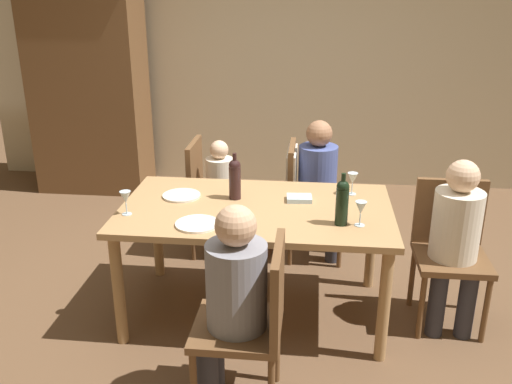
{
  "coord_description": "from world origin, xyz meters",
  "views": [
    {
      "loc": [
        0.35,
        -3.25,
        2.1
      ],
      "look_at": [
        0.0,
        0.0,
        0.86
      ],
      "focal_mm": 39.49,
      "sensor_mm": 36.0,
      "label": 1
    }
  ],
  "objects_px": {
    "dining_table": "(256,219)",
    "chair_right_end": "(450,243)",
    "wine_glass_centre": "(126,198)",
    "person_man_bearded": "(231,295)",
    "chair_far_right": "(301,185)",
    "person_man_guest": "(456,234)",
    "chair_far_left": "(209,189)",
    "armoire_cabinet": "(89,84)",
    "wine_glass_near_left": "(361,209)",
    "handbag": "(264,240)",
    "chair_near": "(254,316)",
    "wine_bottle_tall_green": "(235,178)",
    "dinner_plate_guest_left": "(182,195)",
    "dinner_plate_host": "(197,224)",
    "wine_bottle_dark_red": "(342,201)",
    "person_child_small": "(223,186)",
    "person_woman_host": "(321,180)",
    "wine_glass_near_right": "(353,179)"
  },
  "relations": [
    {
      "from": "chair_near",
      "to": "wine_bottle_dark_red",
      "type": "bearing_deg",
      "value": -33.13
    },
    {
      "from": "chair_far_right",
      "to": "person_man_guest",
      "type": "relative_size",
      "value": 0.83
    },
    {
      "from": "person_man_bearded",
      "to": "chair_near",
      "type": "bearing_deg",
      "value": -90.0
    },
    {
      "from": "person_man_bearded",
      "to": "person_man_guest",
      "type": "bearing_deg",
      "value": -55.9
    },
    {
      "from": "armoire_cabinet",
      "to": "wine_glass_near_left",
      "type": "xyz_separation_m",
      "value": [
        2.58,
        -2.46,
        -0.23
      ]
    },
    {
      "from": "chair_near",
      "to": "person_man_guest",
      "type": "height_order",
      "value": "person_man_guest"
    },
    {
      "from": "person_child_small",
      "to": "wine_bottle_dark_red",
      "type": "bearing_deg",
      "value": 39.01
    },
    {
      "from": "person_woman_host",
      "to": "person_child_small",
      "type": "bearing_deg",
      "value": -90.0
    },
    {
      "from": "wine_bottle_tall_green",
      "to": "chair_right_end",
      "type": "bearing_deg",
      "value": -1.8
    },
    {
      "from": "person_child_small",
      "to": "dinner_plate_host",
      "type": "xyz_separation_m",
      "value": [
        0.05,
        -1.19,
        0.21
      ]
    },
    {
      "from": "chair_far_left",
      "to": "handbag",
      "type": "relative_size",
      "value": 3.29
    },
    {
      "from": "wine_glass_centre",
      "to": "person_man_bearded",
      "type": "bearing_deg",
      "value": -42.2
    },
    {
      "from": "dining_table",
      "to": "wine_bottle_dark_red",
      "type": "bearing_deg",
      "value": -21.96
    },
    {
      "from": "person_man_guest",
      "to": "wine_bottle_dark_red",
      "type": "bearing_deg",
      "value": 14.6
    },
    {
      "from": "armoire_cabinet",
      "to": "person_man_bearded",
      "type": "relative_size",
      "value": 1.94
    },
    {
      "from": "chair_right_end",
      "to": "wine_bottle_tall_green",
      "type": "height_order",
      "value": "wine_bottle_tall_green"
    },
    {
      "from": "person_man_guest",
      "to": "dinner_plate_host",
      "type": "bearing_deg",
      "value": 10.58
    },
    {
      "from": "chair_far_right",
      "to": "handbag",
      "type": "bearing_deg",
      "value": -90.0
    },
    {
      "from": "person_man_bearded",
      "to": "person_man_guest",
      "type": "height_order",
      "value": "person_man_bearded"
    },
    {
      "from": "chair_near",
      "to": "wine_bottle_dark_red",
      "type": "xyz_separation_m",
      "value": [
        0.43,
        0.67,
        0.37
      ]
    },
    {
      "from": "chair_near",
      "to": "person_man_bearded",
      "type": "relative_size",
      "value": 0.82
    },
    {
      "from": "person_woman_host",
      "to": "person_man_bearded",
      "type": "relative_size",
      "value": 0.99
    },
    {
      "from": "wine_bottle_dark_red",
      "to": "wine_bottle_tall_green",
      "type": "bearing_deg",
      "value": 153.13
    },
    {
      "from": "chair_right_end",
      "to": "armoire_cabinet",
      "type": "bearing_deg",
      "value": -34.17
    },
    {
      "from": "wine_glass_near_right",
      "to": "person_child_small",
      "type": "bearing_deg",
      "value": 148.77
    },
    {
      "from": "dining_table",
      "to": "chair_right_end",
      "type": "xyz_separation_m",
      "value": [
        1.23,
        0.09,
        -0.14
      ]
    },
    {
      "from": "dinner_plate_guest_left",
      "to": "chair_far_right",
      "type": "bearing_deg",
      "value": 44.39
    },
    {
      "from": "dining_table",
      "to": "person_man_guest",
      "type": "bearing_deg",
      "value": -1.2
    },
    {
      "from": "person_woman_host",
      "to": "dinner_plate_host",
      "type": "bearing_deg",
      "value": -31.15
    },
    {
      "from": "chair_far_left",
      "to": "armoire_cabinet",
      "type": "bearing_deg",
      "value": -132.79
    },
    {
      "from": "wine_bottle_tall_green",
      "to": "wine_glass_centre",
      "type": "bearing_deg",
      "value": -151.62
    },
    {
      "from": "chair_right_end",
      "to": "dinner_plate_guest_left",
      "type": "bearing_deg",
      "value": -1.29
    },
    {
      "from": "handbag",
      "to": "person_man_guest",
      "type": "bearing_deg",
      "value": -35.53
    },
    {
      "from": "person_man_bearded",
      "to": "wine_bottle_dark_red",
      "type": "height_order",
      "value": "person_man_bearded"
    },
    {
      "from": "armoire_cabinet",
      "to": "wine_glass_near_left",
      "type": "bearing_deg",
      "value": -43.68
    },
    {
      "from": "dining_table",
      "to": "chair_far_right",
      "type": "bearing_deg",
      "value": 73.55
    },
    {
      "from": "person_man_guest",
      "to": "handbag",
      "type": "relative_size",
      "value": 3.96
    },
    {
      "from": "chair_right_end",
      "to": "wine_glass_near_left",
      "type": "bearing_deg",
      "value": 26.83
    },
    {
      "from": "chair_near",
      "to": "handbag",
      "type": "bearing_deg",
      "value": 3.9
    },
    {
      "from": "armoire_cabinet",
      "to": "dinner_plate_guest_left",
      "type": "height_order",
      "value": "armoire_cabinet"
    },
    {
      "from": "person_child_small",
      "to": "wine_bottle_tall_green",
      "type": "relative_size",
      "value": 3.05
    },
    {
      "from": "armoire_cabinet",
      "to": "chair_near",
      "type": "xyz_separation_m",
      "value": [
        2.04,
        -3.12,
        -0.56
      ]
    },
    {
      "from": "wine_bottle_dark_red",
      "to": "wine_glass_near_right",
      "type": "xyz_separation_m",
      "value": [
        0.09,
        0.5,
        -0.04
      ]
    },
    {
      "from": "chair_far_right",
      "to": "dinner_plate_guest_left",
      "type": "relative_size",
      "value": 3.7
    },
    {
      "from": "wine_bottle_tall_green",
      "to": "dinner_plate_guest_left",
      "type": "distance_m",
      "value": 0.38
    },
    {
      "from": "dinner_plate_guest_left",
      "to": "wine_glass_near_right",
      "type": "bearing_deg",
      "value": 8.33
    },
    {
      "from": "wine_glass_near_left",
      "to": "dinner_plate_host",
      "type": "xyz_separation_m",
      "value": [
        -0.94,
        -0.1,
        -0.1
      ]
    },
    {
      "from": "dinner_plate_host",
      "to": "handbag",
      "type": "height_order",
      "value": "dinner_plate_host"
    },
    {
      "from": "chair_far_left",
      "to": "handbag",
      "type": "bearing_deg",
      "value": 90.0
    },
    {
      "from": "person_man_bearded",
      "to": "dinner_plate_guest_left",
      "type": "relative_size",
      "value": 4.51
    }
  ]
}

